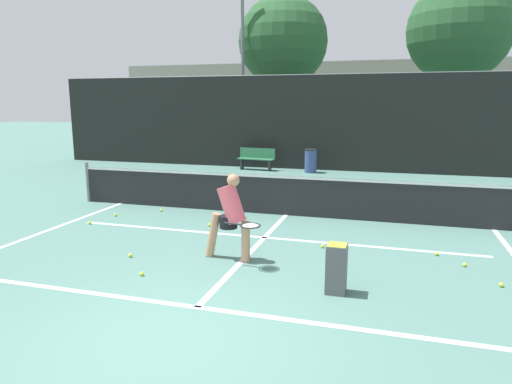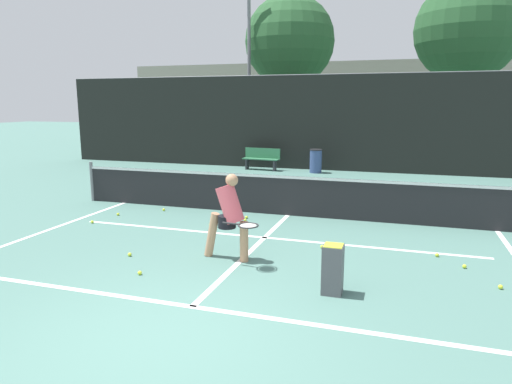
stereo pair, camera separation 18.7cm
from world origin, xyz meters
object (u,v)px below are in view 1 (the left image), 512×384
Objects in this scene: courtside_bench at (256,158)px; trash_bin at (311,161)px; parked_car at (264,144)px; player_practicing at (231,214)px; ball_hopper at (336,267)px.

trash_bin is at bearing 3.26° from courtside_bench.
player_practicing is at bearing -76.67° from parked_car.
parked_car reaches higher than trash_bin.
player_practicing reaches higher than courtside_bench.
trash_bin is (-2.30, 11.17, 0.08)m from ball_hopper.
player_practicing reaches higher than ball_hopper.
trash_bin is at bearing -55.13° from parked_car.
player_practicing is 10.29m from trash_bin.
trash_bin is at bearing 101.62° from ball_hopper.
parked_car reaches higher than player_practicing.
player_practicing is 15.09m from parked_car.
courtside_bench is 1.70× the size of trash_bin.
ball_hopper is 11.41m from trash_bin.
parked_car is at bearing 109.01° from ball_hopper.
ball_hopper is (1.89, -0.90, -0.43)m from player_practicing.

